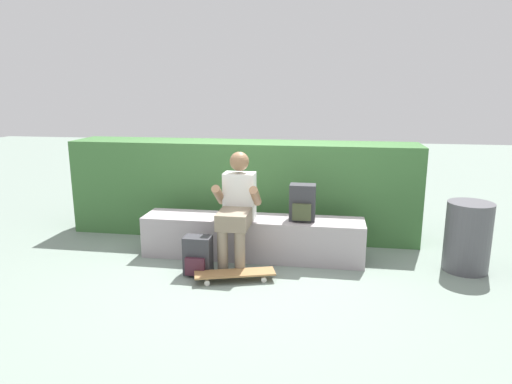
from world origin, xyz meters
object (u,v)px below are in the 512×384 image
at_px(bench_main, 252,237).
at_px(trash_bin, 468,237).
at_px(person_skater, 237,205).
at_px(backpack_on_bench, 302,203).
at_px(skateboard_near_person, 235,274).
at_px(backpack_on_ground, 198,256).

distance_m(bench_main, trash_bin, 2.29).
distance_m(person_skater, backpack_on_bench, 0.72).
bearing_deg(bench_main, trash_bin, -0.57).
bearing_deg(person_skater, skateboard_near_person, -81.75).
bearing_deg(person_skater, backpack_on_bench, 16.73).
bearing_deg(backpack_on_bench, skateboard_near_person, -132.54).
xyz_separation_m(backpack_on_bench, trash_bin, (1.73, -0.01, -0.29)).
xyz_separation_m(bench_main, backpack_on_bench, (0.56, -0.01, 0.43)).
distance_m(bench_main, skateboard_near_person, 0.70).
relative_size(backpack_on_ground, trash_bin, 0.54).
bearing_deg(trash_bin, skateboard_near_person, -164.27).
bearing_deg(skateboard_near_person, person_skater, 98.25).
relative_size(person_skater, skateboard_near_person, 1.47).
distance_m(bench_main, backpack_on_ground, 0.74).
relative_size(skateboard_near_person, backpack_on_bench, 2.06).
distance_m(skateboard_near_person, backpack_on_ground, 0.44).
relative_size(skateboard_near_person, trash_bin, 1.12).
height_order(person_skater, trash_bin, person_skater).
xyz_separation_m(bench_main, trash_bin, (2.28, -0.02, 0.14)).
distance_m(backpack_on_bench, backpack_on_ground, 1.26).
bearing_deg(bench_main, backpack_on_ground, -129.58).
height_order(person_skater, skateboard_near_person, person_skater).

